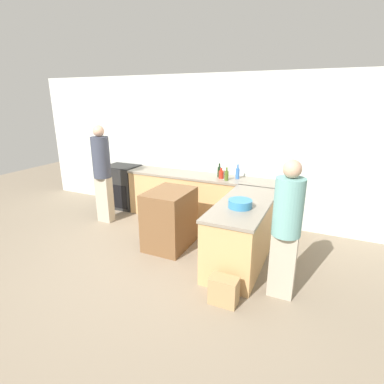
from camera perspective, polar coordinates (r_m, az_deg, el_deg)
The scene contains 15 objects.
ground_plane at distance 4.51m, azimuth -7.14°, elevation -12.93°, with size 14.00×14.00×0.00m, color gray.
wall_back at distance 5.80m, azimuth 3.16°, elevation 8.31°, with size 8.00×0.06×2.70m.
counter_back at distance 5.73m, azimuth 1.81°, elevation -1.12°, with size 2.96×0.61×0.89m.
counter_peninsula at distance 4.38m, azimuth 9.65°, elevation -7.45°, with size 0.69×1.73×0.89m.
range_oven at distance 6.63m, azimuth -13.02°, elevation 1.08°, with size 0.73×0.59×0.90m.
island_table at distance 4.73m, azimuth -4.26°, elevation -5.11°, with size 0.61×0.81×0.92m.
mixing_bowl at distance 3.99m, azimuth 9.16°, elevation -2.21°, with size 0.31×0.31×0.11m.
wine_bottle_dark at distance 5.48m, azimuth 5.21°, elevation 3.88°, with size 0.07×0.07×0.25m.
olive_oil_bottle at distance 5.26m, azimuth 6.60°, elevation 3.19°, with size 0.07×0.07×0.23m.
vinegar_bottle_clear at distance 5.62m, azimuth 5.37°, elevation 3.96°, with size 0.06×0.06×0.19m.
water_bottle_blue at distance 5.40m, azimuth 8.67°, elevation 3.59°, with size 0.07×0.07×0.26m.
hot_sauce_bottle at distance 5.40m, azimuth 5.58°, elevation 3.39°, with size 0.09×0.09×0.19m.
person_by_range at distance 5.76m, azimuth -16.74°, elevation 3.91°, with size 0.32×0.32×1.81m.
person_at_peninsula at distance 3.54m, azimuth 17.55°, elevation -6.17°, with size 0.32×0.32×1.66m.
paper_bag at distance 3.63m, azimuth 6.07°, elevation -18.17°, with size 0.32×0.20×0.33m.
Camera 1 is at (2.12, -3.27, 2.28)m, focal length 28.00 mm.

